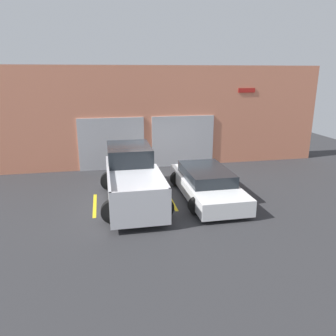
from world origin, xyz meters
The scene contains 7 objects.
ground_plane centered at (0.00, 0.00, 0.00)m, with size 28.00×28.00×0.00m, color #2D2D30.
shophouse_building centered at (0.00, 3.29, 2.44)m, with size 17.67×0.68×4.95m.
pickup_truck centered at (-1.40, -1.29, 0.86)m, with size 2.35×5.01×1.86m.
sedan_white centered at (1.40, -1.54, 0.54)m, with size 2.21×4.75×1.12m.
parking_stripe_far_left centered at (-2.80, -1.57, 0.00)m, with size 0.12×2.20×0.01m, color gold.
parking_stripe_left centered at (0.00, -1.57, 0.00)m, with size 0.12×2.20×0.01m, color gold.
parking_stripe_centre centered at (2.80, -1.57, 0.00)m, with size 0.12×2.20×0.01m, color gold.
Camera 1 is at (-2.36, -12.84, 4.62)m, focal length 35.00 mm.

